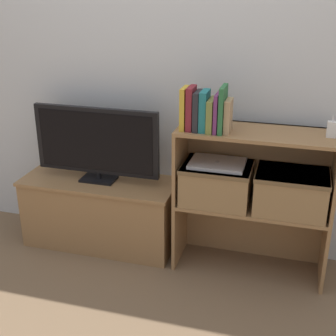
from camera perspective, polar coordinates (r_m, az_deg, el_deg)
name	(u,v)px	position (r m, az deg, el deg)	size (l,w,h in m)	color
ground_plane	(161,268)	(2.95, -0.91, -12.11)	(16.00, 16.00, 0.00)	brown
wall_back	(179,61)	(2.87, 1.35, 12.90)	(10.00, 0.05, 2.40)	silver
tv_stand	(101,212)	(3.13, -8.19, -5.30)	(1.00, 0.40, 0.46)	olive
tv	(96,142)	(2.94, -8.72, 3.11)	(0.81, 0.14, 0.48)	black
bookshelf_lower_tier	(251,222)	(2.92, 10.12, -6.51)	(0.89, 0.34, 0.43)	olive
bookshelf_upper_tier	(257,155)	(2.74, 10.74, 1.61)	(0.89, 0.34, 0.45)	olive
book_mustard	(184,108)	(2.59, 2.01, 7.29)	(0.03, 0.13, 0.23)	gold
book_maroon	(191,108)	(2.58, 2.83, 7.28)	(0.03, 0.13, 0.24)	maroon
book_charcoal	(198,111)	(2.58, 3.64, 6.98)	(0.03, 0.14, 0.22)	#232328
book_teal	(204,111)	(2.57, 4.46, 6.96)	(0.04, 0.13, 0.22)	#1E7075
book_olive	(211,115)	(2.57, 5.32, 6.45)	(0.03, 0.16, 0.18)	olive
book_plum	(217,113)	(2.56, 6.03, 6.73)	(0.02, 0.15, 0.21)	#6B2D66
book_forest	(223,109)	(2.55, 6.69, 7.12)	(0.02, 0.16, 0.25)	#286638
book_tan	(228,116)	(2.55, 7.35, 6.30)	(0.03, 0.12, 0.18)	tan
baby_monitor	(332,129)	(2.61, 19.34, 4.47)	(0.05, 0.04, 0.12)	white
storage_basket_left	(217,182)	(2.75, 5.95, -1.66)	(0.40, 0.31, 0.23)	#937047
storage_basket_right	(291,190)	(2.72, 14.77, -2.61)	(0.40, 0.31, 0.23)	#937047
laptop	(217,163)	(2.71, 6.05, 0.57)	(0.31, 0.23, 0.02)	#BCBCC1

